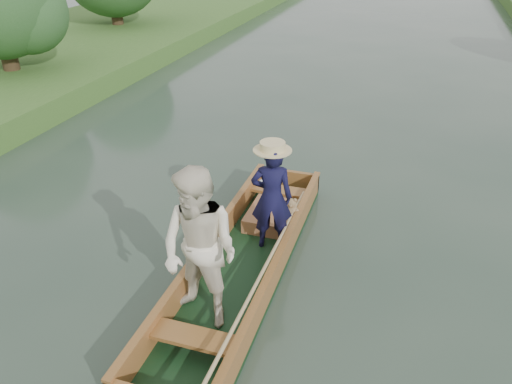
% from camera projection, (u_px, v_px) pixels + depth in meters
% --- Properties ---
extents(ground, '(120.00, 120.00, 0.00)m').
position_uv_depth(ground, '(243.00, 272.00, 6.89)').
color(ground, '#283D30').
rests_on(ground, ground).
extents(punt, '(1.24, 5.15, 2.06)m').
position_uv_depth(punt, '(231.00, 243.00, 6.24)').
color(punt, black).
rests_on(punt, ground).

